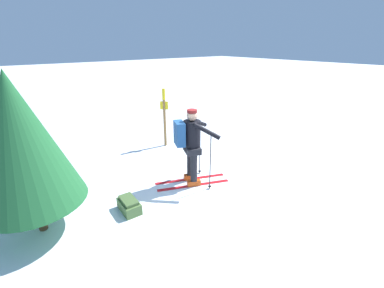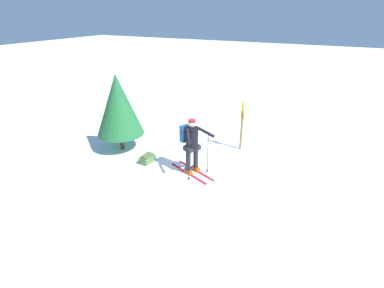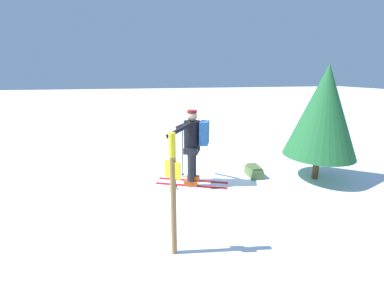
{
  "view_description": "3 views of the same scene",
  "coord_description": "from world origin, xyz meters",
  "px_view_note": "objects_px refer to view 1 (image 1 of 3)",
  "views": [
    {
      "loc": [
        3.48,
        -3.27,
        3.03
      ],
      "look_at": [
        -0.58,
        -0.04,
        0.96
      ],
      "focal_mm": 24.0,
      "sensor_mm": 36.0,
      "label": 1
    },
    {
      "loc": [
        6.62,
        3.66,
        4.62
      ],
      "look_at": [
        -0.58,
        -0.04,
        0.96
      ],
      "focal_mm": 28.0,
      "sensor_mm": 36.0,
      "label": 2
    },
    {
      "loc": [
        -6.01,
        1.18,
        2.48
      ],
      "look_at": [
        -0.58,
        -0.04,
        0.96
      ],
      "focal_mm": 24.0,
      "sensor_mm": 36.0,
      "label": 3
    }
  ],
  "objects_px": {
    "dropped_backpack": "(129,205)",
    "skier": "(191,142)",
    "pine_tree": "(21,141)",
    "trail_marker": "(164,113)"
  },
  "relations": [
    {
      "from": "skier",
      "to": "dropped_backpack",
      "type": "distance_m",
      "value": 1.82
    },
    {
      "from": "pine_tree",
      "to": "trail_marker",
      "type": "bearing_deg",
      "value": 117.1
    },
    {
      "from": "dropped_backpack",
      "to": "skier",
      "type": "bearing_deg",
      "value": 93.79
    },
    {
      "from": "skier",
      "to": "pine_tree",
      "type": "height_order",
      "value": "pine_tree"
    },
    {
      "from": "skier",
      "to": "dropped_backpack",
      "type": "bearing_deg",
      "value": -86.21
    },
    {
      "from": "pine_tree",
      "to": "skier",
      "type": "bearing_deg",
      "value": 83.24
    },
    {
      "from": "skier",
      "to": "trail_marker",
      "type": "height_order",
      "value": "trail_marker"
    },
    {
      "from": "skier",
      "to": "trail_marker",
      "type": "xyz_separation_m",
      "value": [
        -2.29,
        0.81,
        0.03
      ]
    },
    {
      "from": "trail_marker",
      "to": "dropped_backpack",
      "type": "bearing_deg",
      "value": -44.89
    },
    {
      "from": "trail_marker",
      "to": "pine_tree",
      "type": "xyz_separation_m",
      "value": [
        1.94,
        -3.79,
        0.6
      ]
    }
  ]
}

